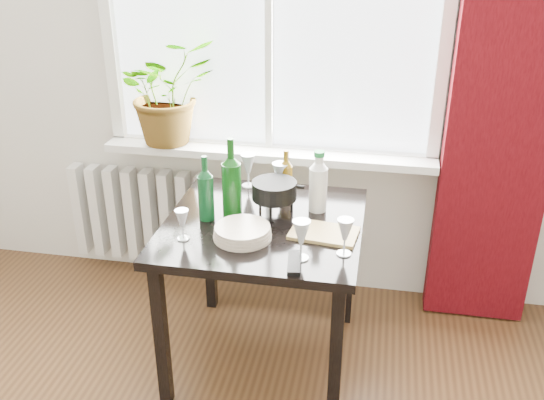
% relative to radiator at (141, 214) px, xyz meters
% --- Properties ---
extents(windowsill, '(1.72, 0.20, 0.04)m').
position_rel_radiator_xyz_m(windowsill, '(0.75, -0.03, 0.44)').
color(windowsill, silver).
rests_on(windowsill, ground).
extents(curtain, '(0.50, 0.12, 2.56)m').
position_rel_radiator_xyz_m(curtain, '(1.87, -0.06, 0.92)').
color(curtain, '#390509').
rests_on(curtain, ground).
extents(radiator, '(0.80, 0.10, 0.55)m').
position_rel_radiator_xyz_m(radiator, '(0.00, 0.00, 0.00)').
color(radiator, silver).
rests_on(radiator, ground).
extents(table, '(0.85, 0.85, 0.74)m').
position_rel_radiator_xyz_m(table, '(0.85, -0.63, 0.27)').
color(table, black).
rests_on(table, ground).
extents(potted_plant, '(0.66, 0.64, 0.55)m').
position_rel_radiator_xyz_m(potted_plant, '(0.22, -0.01, 0.74)').
color(potted_plant, '#22691C').
rests_on(potted_plant, windowsill).
extents(wine_bottle_left, '(0.07, 0.07, 0.29)m').
position_rel_radiator_xyz_m(wine_bottle_left, '(0.60, -0.65, 0.51)').
color(wine_bottle_left, '#0C401C').
rests_on(wine_bottle_left, table).
extents(wine_bottle_right, '(0.10, 0.10, 0.36)m').
position_rel_radiator_xyz_m(wine_bottle_right, '(0.70, -0.59, 0.54)').
color(wine_bottle_right, '#0C400E').
rests_on(wine_bottle_right, table).
extents(bottle_amber, '(0.08, 0.08, 0.25)m').
position_rel_radiator_xyz_m(bottle_amber, '(0.91, -0.39, 0.48)').
color(bottle_amber, '#65460B').
rests_on(bottle_amber, table).
extents(cleaning_bottle, '(0.09, 0.09, 0.28)m').
position_rel_radiator_xyz_m(cleaning_bottle, '(1.07, -0.47, 0.50)').
color(cleaning_bottle, silver).
rests_on(cleaning_bottle, table).
extents(wineglass_front_right, '(0.08, 0.08, 0.17)m').
position_rel_radiator_xyz_m(wineglass_front_right, '(1.05, -0.91, 0.44)').
color(wineglass_front_right, silver).
rests_on(wineglass_front_right, table).
extents(wineglass_far_right, '(0.08, 0.08, 0.16)m').
position_rel_radiator_xyz_m(wineglass_far_right, '(1.21, -0.84, 0.44)').
color(wineglass_far_right, silver).
rests_on(wineglass_far_right, table).
extents(wineglass_back_center, '(0.10, 0.10, 0.19)m').
position_rel_radiator_xyz_m(wineglass_back_center, '(0.88, -0.39, 0.45)').
color(wineglass_back_center, '#AFB4BD').
rests_on(wineglass_back_center, table).
extents(wineglass_back_left, '(0.08, 0.08, 0.17)m').
position_rel_radiator_xyz_m(wineglass_back_left, '(0.70, -0.28, 0.44)').
color(wineglass_back_left, silver).
rests_on(wineglass_back_left, table).
extents(wineglass_front_left, '(0.07, 0.07, 0.13)m').
position_rel_radiator_xyz_m(wineglass_front_left, '(0.56, -0.84, 0.43)').
color(wineglass_front_left, silver).
rests_on(wineglass_front_left, table).
extents(plate_stack, '(0.27, 0.27, 0.05)m').
position_rel_radiator_xyz_m(plate_stack, '(0.79, -0.79, 0.39)').
color(plate_stack, beige).
rests_on(plate_stack, table).
extents(fondue_pot, '(0.28, 0.26, 0.15)m').
position_rel_radiator_xyz_m(fondue_pot, '(0.88, -0.54, 0.44)').
color(fondue_pot, black).
rests_on(fondue_pot, table).
extents(tv_remote, '(0.07, 0.17, 0.02)m').
position_rel_radiator_xyz_m(tv_remote, '(1.04, -0.96, 0.37)').
color(tv_remote, black).
rests_on(tv_remote, table).
extents(cutting_board, '(0.30, 0.21, 0.01)m').
position_rel_radiator_xyz_m(cutting_board, '(1.12, -0.70, 0.37)').
color(cutting_board, '#AB8D4D').
rests_on(cutting_board, table).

